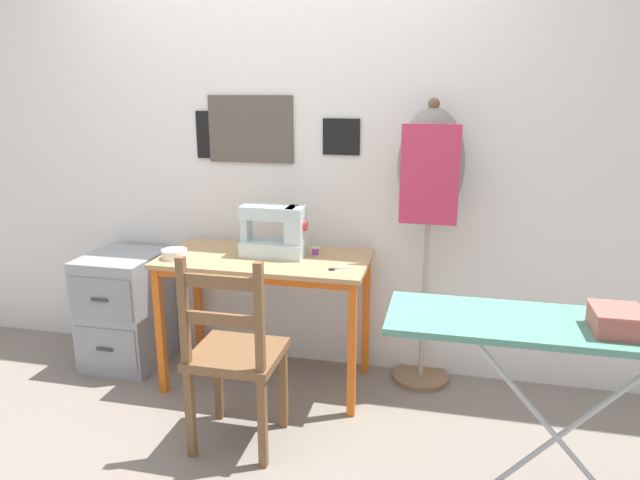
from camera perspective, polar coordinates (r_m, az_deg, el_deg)
The scene contains 12 objects.
ground_plane at distance 3.15m, azimuth -6.82°, elevation -16.20°, with size 14.00×14.00×0.00m, color gray.
wall_back at distance 3.31m, azimuth -3.87°, elevation 8.84°, with size 10.00×0.07×2.55m.
sewing_table at distance 3.11m, azimuth -5.55°, elevation -3.41°, with size 1.13×0.56×0.74m.
sewing_machine at distance 3.07m, azimuth -4.34°, elevation 0.73°, with size 0.36×0.17×0.30m.
fabric_bowl at distance 3.14m, azimuth -14.35°, elevation -1.33°, with size 0.14×0.14×0.05m.
scissors at distance 2.87m, azimuth 1.64°, elevation -2.90°, with size 0.12×0.10×0.01m.
thread_spool_near_machine at distance 3.10m, azimuth -0.47°, elevation -1.14°, with size 0.04×0.04×0.04m.
wooden_chair at distance 2.66m, azimuth -8.55°, elevation -11.43°, with size 0.40×0.38×0.95m.
filing_cabinet at distance 3.64m, azimuth -18.87°, elevation -6.56°, with size 0.42×0.49×0.68m.
dress_form at distance 3.06m, azimuth 10.96°, elevation 5.90°, with size 0.35×0.32×1.58m.
ironing_board at distance 2.14m, azimuth 23.66°, elevation -8.75°, with size 1.23×0.37×0.86m.
storage_box at distance 2.10m, azimuth 27.56°, elevation -7.16°, with size 0.16×0.17×0.08m.
Camera 1 is at (0.95, -2.53, 1.62)m, focal length 32.00 mm.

